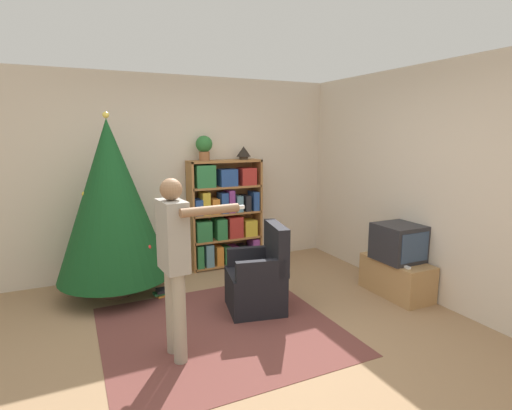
% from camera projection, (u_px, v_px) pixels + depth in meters
% --- Properties ---
extents(ground_plane, '(14.00, 14.00, 0.00)m').
position_uv_depth(ground_plane, '(243.00, 345.00, 3.54)').
color(ground_plane, '#9E7A56').
extents(wall_back, '(8.00, 0.10, 2.60)m').
position_uv_depth(wall_back, '(174.00, 175.00, 5.38)').
color(wall_back, beige).
rests_on(wall_back, ground_plane).
extents(wall_right, '(0.10, 8.00, 2.60)m').
position_uv_depth(wall_right, '(442.00, 185.00, 4.29)').
color(wall_right, beige).
rests_on(wall_right, ground_plane).
extents(area_rug, '(2.15, 2.03, 0.01)m').
position_uv_depth(area_rug, '(221.00, 330.00, 3.81)').
color(area_rug, brown).
rests_on(area_rug, ground_plane).
extents(bookshelf, '(1.02, 0.30, 1.49)m').
position_uv_depth(bookshelf, '(224.00, 216.00, 5.55)').
color(bookshelf, '#A8703D').
rests_on(bookshelf, ground_plane).
extents(tv_stand, '(0.41, 0.82, 0.42)m').
position_uv_depth(tv_stand, '(396.00, 277.00, 4.62)').
color(tv_stand, tan).
rests_on(tv_stand, ground_plane).
extents(television, '(0.47, 0.48, 0.42)m').
position_uv_depth(television, '(399.00, 242.00, 4.54)').
color(television, '#28282D').
rests_on(television, tv_stand).
extents(game_remote, '(0.04, 0.12, 0.02)m').
position_uv_depth(game_remote, '(406.00, 267.00, 4.31)').
color(game_remote, white).
rests_on(game_remote, tv_stand).
extents(christmas_tree, '(1.26, 1.26, 2.08)m').
position_uv_depth(christmas_tree, '(111.00, 200.00, 4.47)').
color(christmas_tree, '#4C3323').
rests_on(christmas_tree, ground_plane).
extents(armchair, '(0.67, 0.66, 0.92)m').
position_uv_depth(armchair, '(259.00, 280.00, 4.21)').
color(armchair, black).
rests_on(armchair, ground_plane).
extents(standing_person, '(0.65, 0.47, 1.51)m').
position_uv_depth(standing_person, '(175.00, 255.00, 3.21)').
color(standing_person, '#9E937F').
rests_on(standing_person, ground_plane).
extents(potted_plant, '(0.22, 0.22, 0.33)m').
position_uv_depth(potted_plant, '(204.00, 146.00, 5.27)').
color(potted_plant, '#935B38').
rests_on(potted_plant, bookshelf).
extents(table_lamp, '(0.20, 0.20, 0.18)m').
position_uv_depth(table_lamp, '(244.00, 152.00, 5.52)').
color(table_lamp, '#473828').
rests_on(table_lamp, bookshelf).
extents(book_pile_near_tree, '(0.23, 0.16, 0.09)m').
position_uv_depth(book_pile_near_tree, '(163.00, 292.00, 4.60)').
color(book_pile_near_tree, orange).
rests_on(book_pile_near_tree, ground_plane).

